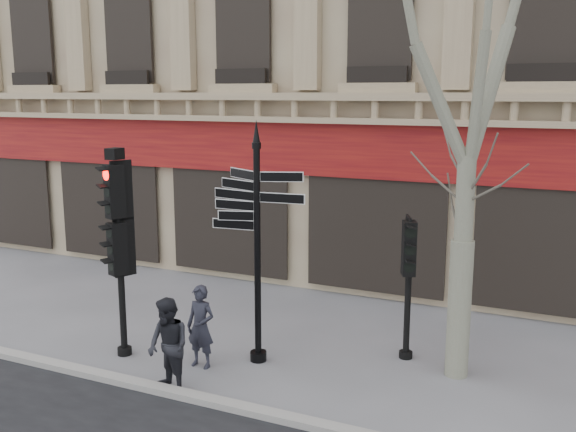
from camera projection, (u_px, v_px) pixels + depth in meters
name	position (u px, v px, depth m)	size (l,w,h in m)	color
ground	(290.00, 379.00, 11.25)	(80.00, 80.00, 0.00)	#5C5C61
kerb	(253.00, 411.00, 9.99)	(80.00, 0.25, 0.12)	gray
fingerpost	(257.00, 203.00, 11.45)	(2.00, 2.00, 4.48)	black
traffic_signal_main	(118.00, 227.00, 11.82)	(0.52, 0.44, 3.96)	black
traffic_signal_secondary	(409.00, 263.00, 11.79)	(0.53, 0.47, 2.65)	black
pedestrian_a	(201.00, 327.00, 11.62)	(0.56, 0.37, 1.53)	black
pedestrian_b	(168.00, 346.00, 10.60)	(0.79, 0.61, 1.62)	black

